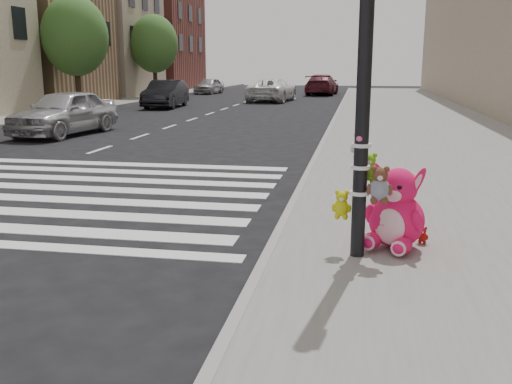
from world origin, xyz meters
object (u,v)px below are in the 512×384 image
(signal_pole, at_px, (365,114))
(red_teddy, at_px, (423,235))
(car_silver_far, at_px, (64,112))
(pink_bunny, at_px, (396,214))
(car_dark_far, at_px, (166,94))
(car_white_near, at_px, (272,90))

(signal_pole, relative_size, red_teddy, 18.32)
(car_silver_far, bearing_deg, signal_pole, -42.12)
(pink_bunny, xyz_separation_m, car_silver_far, (-10.19, 10.85, 0.19))
(car_silver_far, xyz_separation_m, car_dark_far, (-0.72, 12.37, -0.02))
(car_dark_far, xyz_separation_m, car_white_near, (4.90, 6.32, -0.02))
(signal_pole, height_order, pink_bunny, signal_pole)
(car_dark_far, bearing_deg, car_white_near, 48.77)
(pink_bunny, distance_m, car_dark_far, 25.66)
(car_dark_far, height_order, car_white_near, car_dark_far)
(signal_pole, relative_size, pink_bunny, 3.83)
(pink_bunny, height_order, car_dark_far, car_dark_far)
(signal_pole, distance_m, car_dark_far, 25.83)
(red_teddy, height_order, car_dark_far, car_dark_far)
(red_teddy, bearing_deg, car_white_near, 113.10)
(pink_bunny, bearing_deg, red_teddy, 56.81)
(signal_pole, height_order, red_teddy, signal_pole)
(pink_bunny, bearing_deg, car_white_near, 125.28)
(pink_bunny, xyz_separation_m, car_white_near, (-6.00, 29.55, 0.15))
(red_teddy, xyz_separation_m, car_white_near, (-6.36, 29.32, 0.47))
(car_dark_far, bearing_deg, pink_bunny, -68.28)
(car_white_near, bearing_deg, car_dark_far, 56.91)
(pink_bunny, relative_size, car_silver_far, 0.24)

